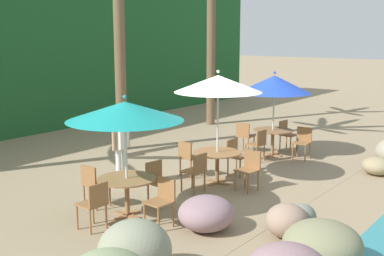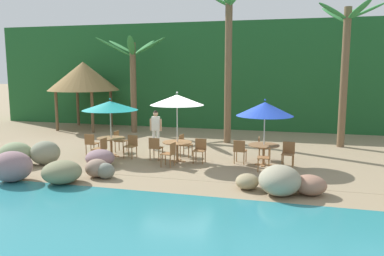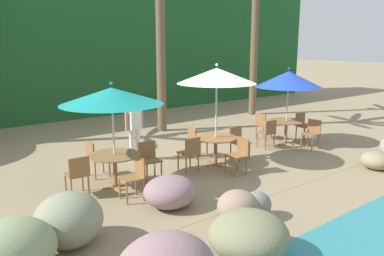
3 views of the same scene
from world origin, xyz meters
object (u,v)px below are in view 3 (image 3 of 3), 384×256
umbrella_blue (289,79)px  waiter_in_white (134,124)px  umbrella_white (217,76)px  chair_white_inland (195,139)px  chair_blue_seaward (303,124)px  chair_teal_seaward (149,158)px  chair_teal_left (78,173)px  dining_table_teal (115,160)px  dining_table_white (216,142)px  palm_tree_third (255,22)px  dining_table_blue (286,125)px  chair_white_right (239,153)px  chair_blue_inland (262,124)px  chair_blue_left (268,132)px  chair_white_seaward (238,140)px  umbrella_teal (112,96)px  chair_teal_inland (95,156)px  chair_teal_right (135,175)px  chair_white_left (190,152)px  chair_blue_right (312,132)px

umbrella_blue → waiter_in_white: (-4.58, 1.36, -1.03)m
umbrella_white → chair_white_inland: 1.97m
umbrella_white → umbrella_blue: (3.14, 0.27, -0.27)m
chair_blue_seaward → chair_white_inland: bearing=171.8°
chair_teal_seaward → chair_teal_left: 1.71m
dining_table_teal → dining_table_white: 2.77m
palm_tree_third → chair_white_inland: bearing=-149.1°
dining_table_blue → chair_white_right: bearing=-160.4°
chair_blue_inland → chair_blue_left: same height
chair_teal_seaward → waiter_in_white: waiter_in_white is taller
chair_blue_left → waiter_in_white: waiter_in_white is taller
umbrella_white → chair_white_seaward: bearing=3.6°
dining_table_teal → chair_blue_inland: size_ratio=1.26×
chair_white_right → dining_table_white: bearing=89.8°
chair_white_inland → chair_white_right: size_ratio=1.00×
chair_white_right → umbrella_teal: bearing=159.9°
chair_teal_left → umbrella_white: size_ratio=0.33×
chair_teal_seaward → dining_table_blue: chair_teal_seaward is taller
chair_teal_inland → waiter_in_white: size_ratio=0.51×
dining_table_white → chair_white_inland: 0.86m
dining_table_white → chair_white_inland: chair_white_inland is taller
chair_teal_inland → chair_teal_right: 1.71m
chair_blue_inland → chair_white_seaward: bearing=-153.9°
chair_teal_left → chair_teal_seaward: bearing=1.6°
chair_white_left → chair_blue_left: same height
umbrella_white → chair_blue_seaward: (4.00, 0.28, -1.78)m
dining_table_white → waiter_in_white: 2.21m
umbrella_teal → chair_white_inland: 3.22m
chair_teal_right → umbrella_blue: umbrella_blue is taller
dining_table_blue → chair_blue_right: (0.16, -0.84, -0.10)m
dining_table_blue → chair_blue_seaward: chair_blue_seaward is taller
chair_white_left → dining_table_blue: chair_white_left is taller
dining_table_blue → chair_blue_seaward: 0.86m
chair_teal_left → waiter_in_white: size_ratio=0.51×
umbrella_blue → dining_table_blue: bearing=4.5°
chair_teal_seaward → umbrella_white: size_ratio=0.33×
chair_blue_left → chair_blue_right: same height
chair_blue_seaward → chair_blue_right: 1.10m
chair_teal_inland → chair_white_seaward: (3.69, -0.95, 0.00)m
chair_teal_inland → chair_teal_left: bearing=-130.3°
waiter_in_white → chair_blue_seaward: bearing=-13.9°
umbrella_teal → umbrella_white: (2.76, -0.16, 0.29)m
chair_blue_left → umbrella_white: bearing=-173.8°
umbrella_teal → chair_blue_left: 5.27m
chair_teal_inland → dining_table_blue: chair_teal_inland is taller
chair_white_inland → umbrella_blue: (3.13, -0.59, 1.51)m
dining_table_teal → dining_table_blue: size_ratio=1.00×
chair_white_left → dining_table_blue: size_ratio=0.79×
chair_white_right → dining_table_blue: 3.34m
chair_teal_right → dining_table_blue: size_ratio=0.79×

